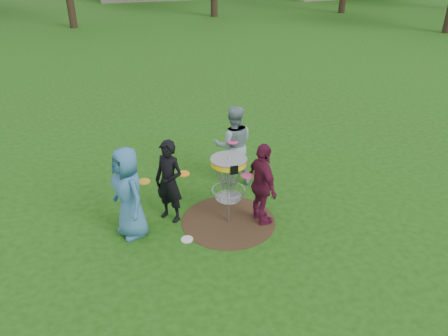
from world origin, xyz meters
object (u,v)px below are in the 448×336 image
object	(u,v)px
player_grey	(233,145)
disc_golf_basket	(229,175)
player_blue	(129,193)
player_black	(169,182)
player_maroon	(262,185)

from	to	relation	value
player_grey	disc_golf_basket	world-z (taller)	player_grey
player_blue	player_grey	xyz separation A→B (m)	(2.33, 1.32, 0.02)
player_black	player_grey	world-z (taller)	player_grey
player_maroon	disc_golf_basket	bearing A→B (deg)	66.78
player_maroon	disc_golf_basket	world-z (taller)	player_maroon
player_blue	player_black	bearing A→B (deg)	88.28
player_blue	player_grey	bearing A→B (deg)	98.01
player_grey	player_blue	bearing A→B (deg)	41.99
player_grey	disc_golf_basket	size ratio (longest dim) A/B	1.28
player_blue	player_black	world-z (taller)	player_blue
player_maroon	disc_golf_basket	size ratio (longest dim) A/B	1.17
player_grey	player_maroon	world-z (taller)	player_grey
player_blue	player_black	size ratio (longest dim) A/B	1.06
player_blue	disc_golf_basket	world-z (taller)	player_blue
player_blue	disc_golf_basket	xyz separation A→B (m)	(1.78, -0.14, 0.16)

